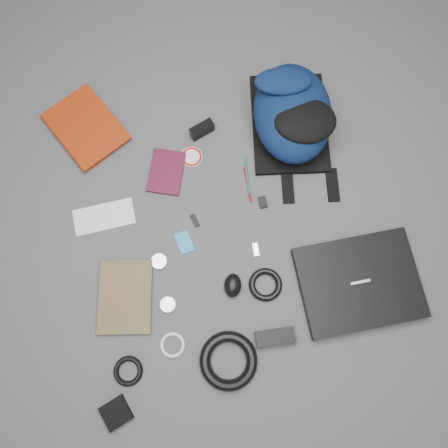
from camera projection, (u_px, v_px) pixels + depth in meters
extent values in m
plane|color=#4F4F51|center=(224.00, 225.00, 1.52)|extent=(4.00, 4.00, 0.00)
cube|color=black|center=(359.00, 283.00, 1.45)|extent=(0.41, 0.33, 0.04)
imported|color=maroon|center=(62.00, 145.00, 1.58)|extent=(0.31, 0.35, 0.03)
imported|color=#B6940D|center=(98.00, 297.00, 1.45)|extent=(0.23, 0.28, 0.02)
cube|color=white|center=(104.00, 217.00, 1.53)|extent=(0.21, 0.10, 0.00)
cube|color=#3D0B1D|center=(166.00, 172.00, 1.56)|extent=(0.17, 0.20, 0.01)
cube|color=black|center=(202.00, 130.00, 1.58)|extent=(0.09, 0.06, 0.05)
cylinder|color=white|center=(192.00, 157.00, 1.58)|extent=(0.08, 0.08, 0.00)
cylinder|color=#0B695B|center=(247.00, 176.00, 1.56)|extent=(0.03, 0.14, 0.01)
cylinder|color=maroon|center=(248.00, 184.00, 1.55)|extent=(0.02, 0.13, 0.01)
cube|color=#1A83C4|center=(184.00, 242.00, 1.50)|extent=(0.06, 0.08, 0.00)
cube|color=black|center=(195.00, 221.00, 1.52)|extent=(0.03, 0.05, 0.01)
cube|color=silver|center=(256.00, 250.00, 1.50)|extent=(0.02, 0.05, 0.01)
cube|color=black|center=(263.00, 202.00, 1.54)|extent=(0.03, 0.04, 0.01)
ellipsoid|color=black|center=(233.00, 285.00, 1.45)|extent=(0.08, 0.09, 0.04)
cylinder|color=silver|center=(159.00, 261.00, 1.48)|extent=(0.06, 0.06, 0.01)
cylinder|color=#BABABD|center=(168.00, 305.00, 1.45)|extent=(0.05, 0.05, 0.01)
torus|color=black|center=(265.00, 285.00, 1.46)|extent=(0.14, 0.14, 0.02)
cube|color=black|center=(275.00, 337.00, 1.41)|extent=(0.13, 0.07, 0.03)
torus|color=black|center=(228.00, 361.00, 1.39)|extent=(0.20, 0.20, 0.04)
cube|color=black|center=(116.00, 413.00, 1.36)|extent=(0.10, 0.10, 0.02)
torus|color=black|center=(128.00, 371.00, 1.39)|extent=(0.11, 0.11, 0.02)
torus|color=white|center=(173.00, 345.00, 1.42)|extent=(0.09, 0.09, 0.01)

